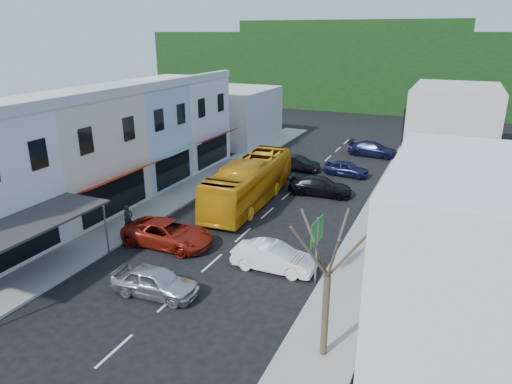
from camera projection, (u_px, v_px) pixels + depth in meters
name	position (u px, v px, depth m)	size (l,w,h in m)	color
ground	(212.00, 263.00, 25.04)	(120.00, 120.00, 0.00)	black
sidewalk_left	(190.00, 189.00, 36.50)	(3.00, 52.00, 0.15)	gray
sidewalk_right	(381.00, 218.00, 30.80)	(3.00, 52.00, 0.15)	gray
shopfront_row	(92.00, 149.00, 32.77)	(8.25, 30.00, 8.00)	silver
right_building	(507.00, 287.00, 15.13)	(8.00, 9.00, 8.00)	silver
distant_block_left	(234.00, 115.00, 51.91)	(8.00, 10.00, 6.00)	#B7B2A8
distant_block_right	(453.00, 122.00, 45.60)	(8.00, 12.00, 7.00)	#B7B2A8
hillside	(384.00, 64.00, 79.56)	(80.00, 26.00, 14.00)	black
bus	(250.00, 183.00, 33.29)	(2.50, 11.60, 3.10)	orange
car_silver	(155.00, 282.00, 21.79)	(1.80, 4.40, 1.40)	#BBBBC0
car_white	(274.00, 258.00, 24.11)	(1.80, 4.40, 1.40)	white
car_red	(168.00, 234.00, 26.88)	(1.90, 4.60, 1.40)	maroon
car_black_near	(320.00, 186.00, 35.30)	(1.84, 4.50, 1.40)	black
car_navy_mid	(346.00, 168.00, 39.95)	(1.80, 4.40, 1.40)	black
car_black_far	(298.00, 163.00, 41.55)	(1.80, 4.40, 1.40)	black
car_navy_far	(373.00, 149.00, 46.32)	(1.84, 4.50, 1.40)	black
pedestrian_left	(128.00, 220.00, 28.21)	(0.60, 0.40, 1.70)	black
direction_sign	(316.00, 251.00, 22.38)	(0.28, 1.63, 3.60)	#105C1D
street_tree	(328.00, 276.00, 16.64)	(2.54, 2.54, 7.13)	#372B20
traffic_signal	(403.00, 130.00, 47.55)	(0.49, 0.94, 4.65)	black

